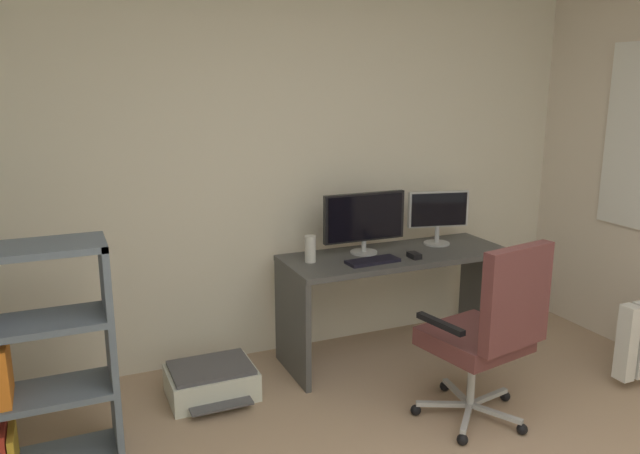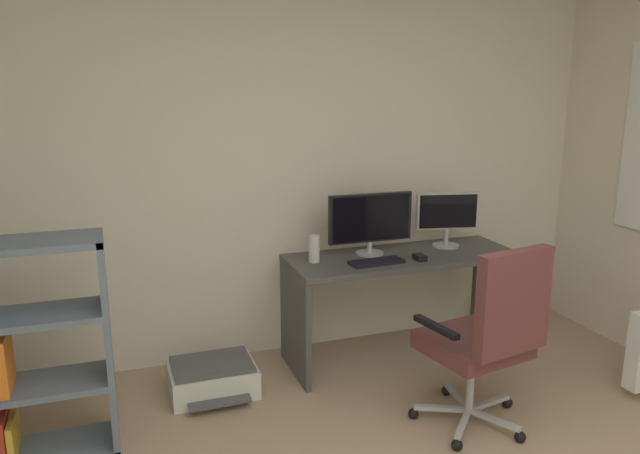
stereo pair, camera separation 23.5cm
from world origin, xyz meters
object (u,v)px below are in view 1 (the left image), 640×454
monitor_main (364,219)px  keyboard (373,261)px  monitor_secondary (438,213)px  desk (396,280)px  computer_mouse (414,255)px  desktop_speaker (310,249)px  printer (212,381)px  office_chair (489,328)px

monitor_main → keyboard: monitor_main is taller
monitor_main → monitor_secondary: 0.57m
desk → computer_mouse: (0.05, -0.14, 0.20)m
keyboard → computer_mouse: bearing=-6.5°
desktop_speaker → monitor_secondary: bearing=2.8°
monitor_secondary → keyboard: (-0.62, -0.21, -0.22)m
desktop_speaker → printer: bearing=-170.7°
monitor_main → office_chair: bearing=-79.4°
monitor_secondary → office_chair: bearing=-109.4°
monitor_main → monitor_secondary: size_ratio=1.35×
desk → keyboard: keyboard is taller
desk → printer: desk is taller
desk → office_chair: size_ratio=1.46×
office_chair → keyboard: bearing=106.4°
keyboard → desktop_speaker: desktop_speaker is taller
monitor_main → printer: size_ratio=1.13×
desk → computer_mouse: computer_mouse is taller
computer_mouse → printer: 1.48m
monitor_secondary → desktop_speaker: bearing=-177.2°
desk → monitor_main: size_ratio=2.67×
monitor_secondary → office_chair: size_ratio=0.41×
keyboard → desktop_speaker: (-0.35, 0.17, 0.07)m
desktop_speaker → office_chair: office_chair is taller
monitor_secondary → desktop_speaker: monitor_secondary is taller
monitor_main → keyboard: bearing=-103.0°
desk → office_chair: bearing=-90.0°
computer_mouse → desktop_speaker: 0.68m
printer → computer_mouse: bearing=-3.0°
monitor_secondary → keyboard: monitor_secondary is taller
desktop_speaker → office_chair: 1.20m
monitor_main → monitor_secondary: monitor_main is taller
desk → monitor_secondary: bearing=13.3°
desktop_speaker → desk: bearing=-3.9°
desk → printer: size_ratio=3.01×
keyboard → printer: 1.22m
printer → desktop_speaker: bearing=9.3°
monitor_secondary → monitor_main: bearing=-180.0°
computer_mouse → office_chair: size_ratio=0.10×
keyboard → desktop_speaker: 0.40m
monitor_secondary → desktop_speaker: size_ratio=2.49×
monitor_secondary → printer: 1.87m
desk → printer: 1.36m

